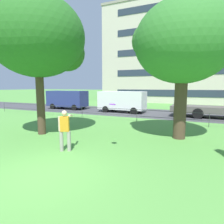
{
  "coord_description": "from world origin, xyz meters",
  "views": [
    {
      "loc": [
        4.37,
        -4.36,
        2.75
      ],
      "look_at": [
        -0.35,
        6.1,
        1.23
      ],
      "focal_mm": 30.83,
      "sensor_mm": 36.0,
      "label": 1
    }
  ],
  "objects_px": {
    "apartment_building_background": "(219,52)",
    "panel_van_far_left": "(122,100)",
    "person_thrower": "(65,129)",
    "frisbee": "(112,104)",
    "panel_van_center": "(67,99)",
    "tree_small_lawn": "(36,38)",
    "tree_large_lawn": "(182,42)"
  },
  "relations": [
    {
      "from": "frisbee",
      "to": "panel_van_center",
      "type": "height_order",
      "value": "panel_van_center"
    },
    {
      "from": "person_thrower",
      "to": "panel_van_center",
      "type": "relative_size",
      "value": 0.35
    },
    {
      "from": "frisbee",
      "to": "panel_van_far_left",
      "type": "bearing_deg",
      "value": 109.45
    },
    {
      "from": "frisbee",
      "to": "person_thrower",
      "type": "bearing_deg",
      "value": -156.9
    },
    {
      "from": "tree_small_lawn",
      "to": "panel_van_far_left",
      "type": "bearing_deg",
      "value": 85.45
    },
    {
      "from": "apartment_building_background",
      "to": "person_thrower",
      "type": "bearing_deg",
      "value": -103.68
    },
    {
      "from": "tree_small_lawn",
      "to": "panel_van_far_left",
      "type": "height_order",
      "value": "tree_small_lawn"
    },
    {
      "from": "tree_small_lawn",
      "to": "person_thrower",
      "type": "distance_m",
      "value": 5.83
    },
    {
      "from": "person_thrower",
      "to": "apartment_building_background",
      "type": "relative_size",
      "value": 0.05
    },
    {
      "from": "tree_large_lawn",
      "to": "tree_small_lawn",
      "type": "relative_size",
      "value": 0.92
    },
    {
      "from": "tree_small_lawn",
      "to": "frisbee",
      "type": "xyz_separation_m",
      "value": [
        5.12,
        -1.11,
        -3.37
      ]
    },
    {
      "from": "panel_van_center",
      "to": "panel_van_far_left",
      "type": "height_order",
      "value": "same"
    },
    {
      "from": "person_thrower",
      "to": "apartment_building_background",
      "type": "distance_m",
      "value": 34.5
    },
    {
      "from": "person_thrower",
      "to": "panel_van_far_left",
      "type": "relative_size",
      "value": 0.35
    },
    {
      "from": "tree_small_lawn",
      "to": "frisbee",
      "type": "distance_m",
      "value": 6.23
    },
    {
      "from": "apartment_building_background",
      "to": "tree_small_lawn",
      "type": "bearing_deg",
      "value": -110.02
    },
    {
      "from": "frisbee",
      "to": "panel_van_center",
      "type": "bearing_deg",
      "value": 133.59
    },
    {
      "from": "frisbee",
      "to": "tree_large_lawn",
      "type": "bearing_deg",
      "value": 56.31
    },
    {
      "from": "panel_van_center",
      "to": "panel_van_far_left",
      "type": "distance_m",
      "value": 7.33
    },
    {
      "from": "frisbee",
      "to": "panel_van_far_left",
      "type": "xyz_separation_m",
      "value": [
        -4.25,
        12.03,
        -0.75
      ]
    },
    {
      "from": "apartment_building_background",
      "to": "frisbee",
      "type": "bearing_deg",
      "value": -100.83
    },
    {
      "from": "frisbee",
      "to": "apartment_building_background",
      "type": "height_order",
      "value": "apartment_building_background"
    },
    {
      "from": "panel_van_center",
      "to": "tree_small_lawn",
      "type": "bearing_deg",
      "value": -59.7
    },
    {
      "from": "tree_large_lawn",
      "to": "panel_van_center",
      "type": "bearing_deg",
      "value": 147.99
    },
    {
      "from": "panel_van_center",
      "to": "panel_van_far_left",
      "type": "relative_size",
      "value": 0.99
    },
    {
      "from": "apartment_building_background",
      "to": "panel_van_far_left",
      "type": "bearing_deg",
      "value": -117.53
    },
    {
      "from": "tree_small_lawn",
      "to": "panel_van_center",
      "type": "xyz_separation_m",
      "value": [
        -6.46,
        11.06,
        -4.12
      ]
    },
    {
      "from": "tree_small_lawn",
      "to": "apartment_building_background",
      "type": "xyz_separation_m",
      "value": [
        11.21,
        30.77,
        3.27
      ]
    },
    {
      "from": "panel_van_center",
      "to": "panel_van_far_left",
      "type": "bearing_deg",
      "value": -1.04
    },
    {
      "from": "person_thrower",
      "to": "apartment_building_background",
      "type": "xyz_separation_m",
      "value": [
        7.95,
        32.67,
        7.71
      ]
    },
    {
      "from": "panel_van_far_left",
      "to": "tree_large_lawn",
      "type": "bearing_deg",
      "value": -52.48
    },
    {
      "from": "frisbee",
      "to": "panel_van_far_left",
      "type": "relative_size",
      "value": 0.06
    }
  ]
}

